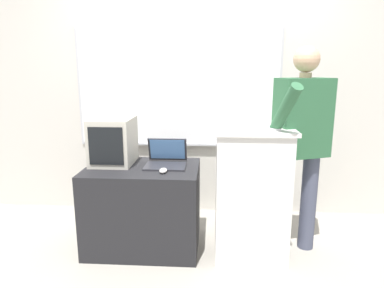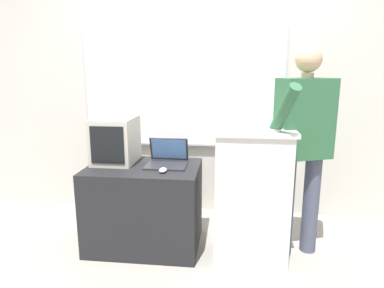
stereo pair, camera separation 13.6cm
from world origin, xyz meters
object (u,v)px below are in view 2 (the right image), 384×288
Objects in this scene: person_presenter at (303,139)px; wireless_keyboard at (252,129)px; computer_mouse_by_laptop at (163,170)px; side_desk at (145,206)px; laptop at (167,158)px; crt_monitor at (115,140)px; coffee_mug at (224,120)px; lectern_podium at (251,195)px.

wireless_keyboard is (-0.40, -0.17, 0.11)m from person_presenter.
computer_mouse_by_laptop is at bearing 178.62° from wireless_keyboard.
person_presenter is at bearing 0.50° from side_desk.
side_desk is 9.26× the size of computer_mouse_by_laptop.
laptop is at bearing 156.32° from person_presenter.
laptop is 0.83× the size of crt_monitor.
laptop is 0.22m from computer_mouse_by_laptop.
person_presenter is at bearing -1.46° from coffee_mug.
side_desk is at bearing -20.42° from crt_monitor.
crt_monitor is (-1.54, 0.09, -0.06)m from person_presenter.
side_desk is 0.46m from laptop.
person_presenter is 1.12m from computer_mouse_by_laptop.
person_presenter is at bearing -3.31° from laptop.
crt_monitor is (-0.26, 0.10, 0.55)m from side_desk.
crt_monitor is (-0.45, 0.02, 0.14)m from laptop.
person_presenter is 16.69× the size of computer_mouse_by_laptop.
computer_mouse_by_laptop is 0.76× the size of coffee_mug.
laptop is at bearing 21.18° from side_desk.
crt_monitor is (-0.46, 0.25, 0.18)m from computer_mouse_by_laptop.
wireless_keyboard is at bearing -10.62° from side_desk.
coffee_mug is at bearing -4.42° from crt_monitor.
lectern_podium is 2.73× the size of wireless_keyboard.
lectern_podium reaches higher than laptop.
person_presenter is 1.11m from laptop.
coffee_mug is at bearing 148.59° from lectern_podium.
lectern_podium is 0.59m from person_presenter.
computer_mouse_by_laptop is 0.63m from coffee_mug.
side_desk is 2.38× the size of wireless_keyboard.
wireless_keyboard is 0.28m from coffee_mug.
computer_mouse_by_laptop is 0.25× the size of crt_monitor.
person_presenter is (0.39, 0.12, 0.43)m from lectern_podium.
side_desk is 0.62m from crt_monitor.
laptop is 0.87× the size of wireless_keyboard.
lectern_podium reaches higher than side_desk.
lectern_podium is at bearing 2.96° from computer_mouse_by_laptop.
side_desk is 0.44m from computer_mouse_by_laptop.
lectern_podium is 0.72m from computer_mouse_by_laptop.
wireless_keyboard reaches higher than laptop.
coffee_mug is at bearing 20.37° from computer_mouse_by_laptop.
laptop reaches higher than side_desk.
laptop reaches higher than computer_mouse_by_laptop.
wireless_keyboard is 0.96× the size of crt_monitor.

